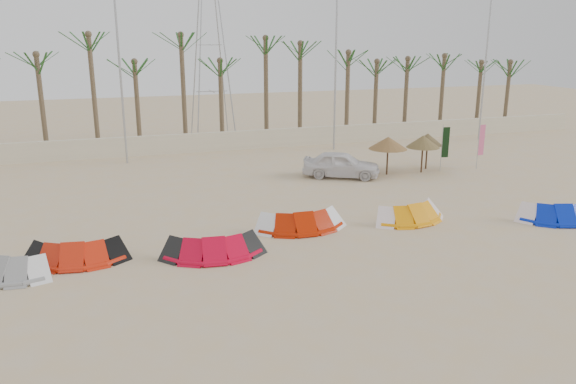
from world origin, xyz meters
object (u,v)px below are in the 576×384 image
object	(u,v)px
kite_red_right	(298,218)
kite_blue	(554,210)
kite_grey	(6,264)
car	(341,164)
parasol_right	(428,139)
kite_red_mid	(211,243)
parasol_left	(388,143)
kite_orange	(407,210)
kite_red_left	(75,248)
parasol_mid	(423,142)

from	to	relation	value
kite_red_right	kite_blue	bearing A→B (deg)	-12.72
kite_grey	car	size ratio (longest dim) A/B	0.82
parasol_right	car	distance (m)	5.75
kite_red_mid	kite_blue	bearing A→B (deg)	-2.68
kite_grey	kite_red_right	bearing A→B (deg)	7.96
kite_grey	car	xyz separation A→B (m)	(15.94, 8.88, 0.31)
parasol_left	parasol_right	size ratio (longest dim) A/B	1.03
kite_orange	kite_blue	distance (m)	6.35
kite_orange	car	world-z (taller)	car
kite_red_left	kite_red_mid	bearing A→B (deg)	-11.58
kite_red_left	parasol_left	size ratio (longest dim) A/B	1.67
kite_red_mid	parasol_left	xyz separation A→B (m)	(11.83, 8.86, 1.42)
kite_orange	kite_blue	bearing A→B (deg)	-17.89
kite_red_mid	kite_red_left	bearing A→B (deg)	168.42
kite_red_left	parasol_left	distance (m)	18.37
kite_blue	car	distance (m)	11.38
kite_grey	parasol_right	distance (m)	23.50
parasol_mid	kite_grey	bearing A→B (deg)	-157.92
kite_orange	parasol_left	world-z (taller)	parasol_left
parasol_mid	kite_orange	bearing A→B (deg)	-124.90
kite_grey	parasol_mid	world-z (taller)	parasol_mid
parasol_mid	parasol_right	size ratio (longest dim) A/B	1.02
kite_red_left	parasol_mid	world-z (taller)	parasol_mid
kite_orange	kite_blue	xyz separation A→B (m)	(6.04, -1.95, 0.00)
parasol_left	kite_red_mid	bearing A→B (deg)	-143.16
parasol_left	kite_blue	bearing A→B (deg)	-72.51
car	parasol_left	bearing A→B (deg)	-66.89
kite_red_left	parasol_right	world-z (taller)	parasol_right
kite_red_left	kite_red_mid	world-z (taller)	same
kite_grey	parasol_mid	xyz separation A→B (m)	(20.84, 8.45, 1.40)
kite_grey	parasol_mid	size ratio (longest dim) A/B	1.60
kite_red_left	parasol_left	world-z (taller)	parasol_left
kite_grey	parasol_left	world-z (taller)	parasol_left
parasol_right	car	size ratio (longest dim) A/B	0.50
parasol_left	parasol_mid	xyz separation A→B (m)	(2.16, -0.16, -0.02)
kite_blue	parasol_mid	distance (m)	9.54
kite_blue	parasol_mid	size ratio (longest dim) A/B	1.75
kite_orange	parasol_mid	bearing A→B (deg)	55.10
kite_red_left	kite_blue	size ratio (longest dim) A/B	0.97
kite_red_mid	kite_red_right	distance (m)	4.34
kite_orange	parasol_mid	distance (m)	9.18
parasol_right	car	world-z (taller)	parasol_right
kite_grey	kite_red_left	world-z (taller)	same
kite_orange	car	xyz separation A→B (m)	(0.30, 7.87, 0.31)
parasol_left	parasol_mid	size ratio (longest dim) A/B	1.01
kite_red_mid	parasol_mid	xyz separation A→B (m)	(13.99, 8.70, 1.40)
parasol_left	parasol_right	world-z (taller)	parasol_left
kite_blue	car	xyz separation A→B (m)	(-5.75, 9.82, 0.31)
kite_red_right	parasol_right	world-z (taller)	parasol_right
kite_red_left	parasol_mid	distance (m)	20.27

